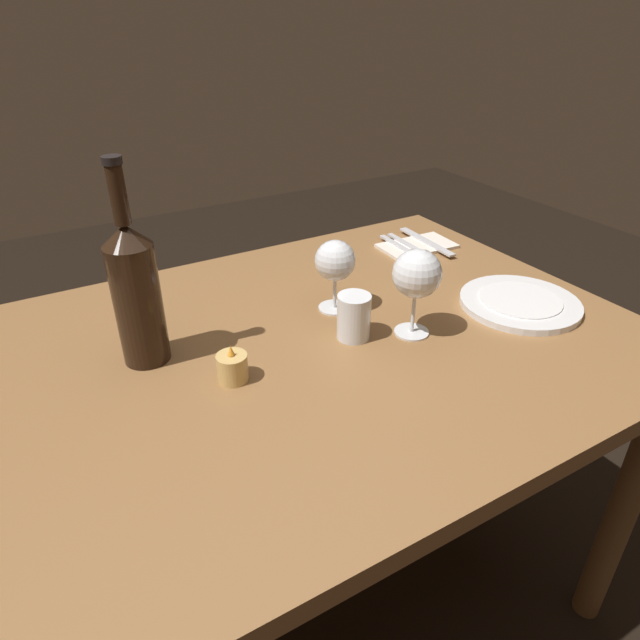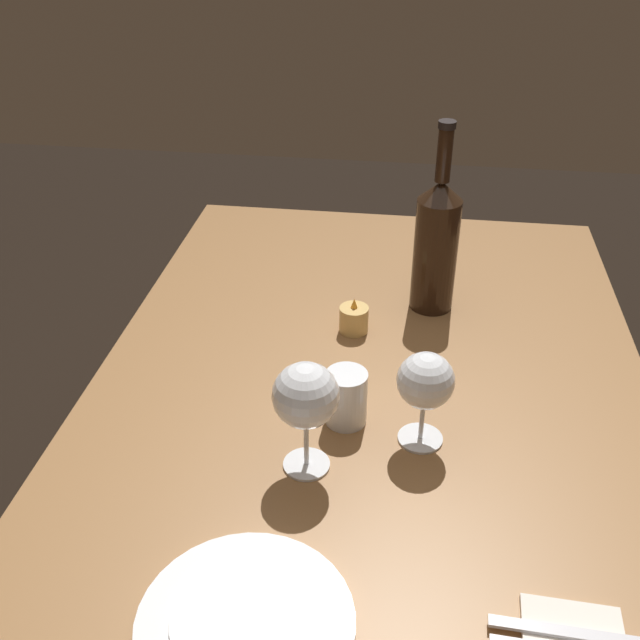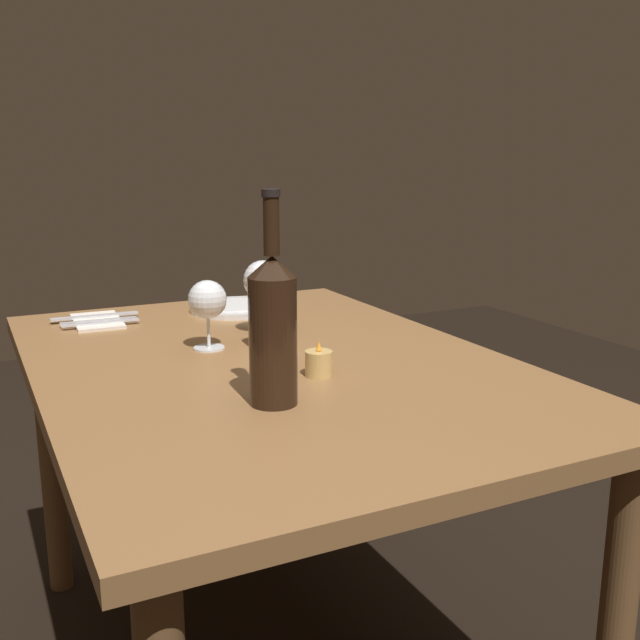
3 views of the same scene
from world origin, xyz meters
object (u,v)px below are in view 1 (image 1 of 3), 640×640
wine_bottle (136,291)px  votive_candle (233,368)px  fork_inner (410,246)px  table_knife (426,241)px  fork_outer (402,248)px  wine_glass_left (335,262)px  water_tumbler (354,319)px  folded_napkin (417,246)px  dinner_plate (520,303)px  wine_glass_right (417,275)px

wine_bottle → votive_candle: (0.11, -0.14, -0.11)m
fork_inner → table_knife: size_ratio=0.86×
fork_outer → table_knife: 0.08m
table_knife → fork_outer: bearing=180.0°
wine_glass_left → water_tumbler: wine_glass_left is taller
wine_bottle → fork_outer: bearing=13.2°
table_knife → folded_napkin: bearing=180.0°
wine_bottle → fork_inner: bearing=12.7°
water_tumbler → table_knife: (0.41, 0.28, -0.03)m
votive_candle → folded_napkin: size_ratio=0.34×
water_tumbler → table_knife: water_tumbler is taller
wine_glass_left → table_knife: (0.38, 0.17, -0.09)m
votive_candle → dinner_plate: (0.61, -0.06, -0.02)m
wine_glass_right → table_knife: size_ratio=0.81×
wine_bottle → table_knife: (0.77, 0.16, -0.12)m
wine_glass_right → table_knife: 0.46m
dinner_plate → fork_inner: (-0.01, 0.36, 0.00)m
water_tumbler → fork_inner: water_tumbler is taller
wine_glass_left → fork_outer: wine_glass_left is taller
votive_candle → table_knife: bearing=24.2°
votive_candle → fork_outer: votive_candle is taller
fork_inner → fork_outer: size_ratio=1.00×
water_tumbler → wine_glass_left: bearing=76.1°
wine_glass_left → table_knife: wine_glass_left is taller
votive_candle → fork_inner: votive_candle is taller
folded_napkin → votive_candle: bearing=-154.8°
water_tumbler → folded_napkin: bearing=36.6°
wine_glass_left → fork_inner: (0.33, 0.17, -0.09)m
wine_glass_left → wine_bottle: bearing=178.4°
fork_inner → folded_napkin: bearing=0.0°
wine_glass_left → folded_napkin: (0.35, 0.17, -0.10)m
water_tumbler → votive_candle: water_tumbler is taller
wine_bottle → dinner_plate: wine_bottle is taller
votive_candle → dinner_plate: bearing=-5.5°
wine_glass_right → votive_candle: (-0.35, 0.03, -0.10)m
wine_bottle → dinner_plate: bearing=-15.2°
table_knife → fork_inner: bearing=180.0°
fork_outer → wine_glass_left: bearing=-150.7°
wine_glass_left → dinner_plate: (0.34, -0.18, -0.10)m
wine_glass_left → water_tumbler: 0.13m
wine_glass_left → folded_napkin: size_ratio=0.76×
wine_glass_left → fork_inner: size_ratio=0.82×
fork_outer → fork_inner: bearing=0.0°
dinner_plate → folded_napkin: (0.02, 0.36, -0.00)m
wine_glass_right → folded_napkin: (0.28, 0.33, -0.12)m
water_tumbler → folded_napkin: (0.38, 0.28, -0.04)m
dinner_plate → folded_napkin: 0.36m
fork_inner → fork_outer: bearing=180.0°
dinner_plate → fork_outer: (-0.03, 0.36, 0.00)m
dinner_plate → fork_inner: size_ratio=1.35×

